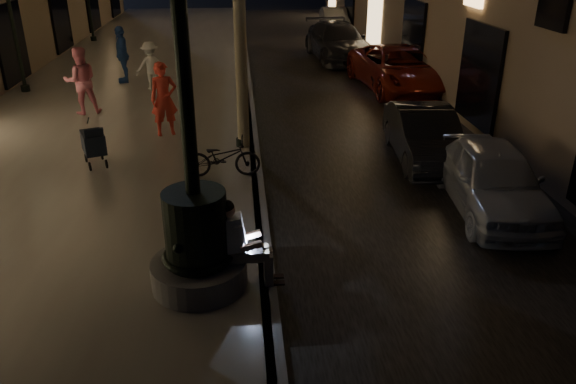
{
  "coord_description": "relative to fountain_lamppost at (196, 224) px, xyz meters",
  "views": [
    {
      "loc": [
        -0.32,
        -5.08,
        4.9
      ],
      "look_at": [
        0.4,
        3.0,
        1.2
      ],
      "focal_mm": 35.0,
      "sensor_mm": 36.0,
      "label": 1
    }
  ],
  "objects": [
    {
      "name": "ground",
      "position": [
        1.0,
        13.0,
        -1.21
      ],
      "size": [
        120.0,
        120.0,
        0.0
      ],
      "primitive_type": "plane",
      "color": "black",
      "rests_on": "ground"
    },
    {
      "name": "cobble_lane",
      "position": [
        4.0,
        13.0,
        -1.2
      ],
      "size": [
        6.0,
        45.0,
        0.02
      ],
      "primitive_type": "cube",
      "color": "black",
      "rests_on": "ground"
    },
    {
      "name": "promenade",
      "position": [
        -3.0,
        13.0,
        -1.11
      ],
      "size": [
        8.0,
        45.0,
        0.2
      ],
      "primitive_type": "cube",
      "color": "slate",
      "rests_on": "ground"
    },
    {
      "name": "curb_strip",
      "position": [
        1.0,
        13.0,
        -1.11
      ],
      "size": [
        0.25,
        45.0,
        0.2
      ],
      "primitive_type": "cube",
      "color": "#59595B",
      "rests_on": "ground"
    },
    {
      "name": "fountain_lamppost",
      "position": [
        0.0,
        0.0,
        0.0
      ],
      "size": [
        1.4,
        1.4,
        5.21
      ],
      "color": "#59595B",
      "rests_on": "promenade"
    },
    {
      "name": "seated_man_laptop",
      "position": [
        0.61,
        0.0,
        -0.29
      ],
      "size": [
        0.99,
        0.34,
        1.36
      ],
      "color": "tan",
      "rests_on": "promenade"
    },
    {
      "name": "lamp_curb_a",
      "position": [
        0.7,
        6.0,
        2.02
      ],
      "size": [
        0.36,
        0.36,
        4.81
      ],
      "color": "black",
      "rests_on": "promenade"
    },
    {
      "name": "stroller",
      "position": [
        -2.58,
        5.01,
        -0.48
      ],
      "size": [
        0.68,
        1.05,
        1.07
      ],
      "rotation": [
        0.0,
        0.0,
        0.37
      ],
      "color": "black",
      "rests_on": "promenade"
    },
    {
      "name": "car_front",
      "position": [
        5.48,
        2.45,
        -0.55
      ],
      "size": [
        1.92,
        3.99,
        1.31
      ],
      "primitive_type": "imported",
      "rotation": [
        0.0,
        0.0,
        -0.1
      ],
      "color": "#A5A8AD",
      "rests_on": "ground"
    },
    {
      "name": "car_second",
      "position": [
        5.0,
        5.16,
        -0.58
      ],
      "size": [
        1.6,
        3.9,
        1.26
      ],
      "primitive_type": "imported",
      "rotation": [
        0.0,
        0.0,
        -0.07
      ],
      "color": "black",
      "rests_on": "ground"
    },
    {
      "name": "car_third",
      "position": [
        6.2,
        11.88,
        -0.48
      ],
      "size": [
        2.91,
        5.48,
        1.47
      ],
      "primitive_type": "imported",
      "rotation": [
        0.0,
        0.0,
        0.09
      ],
      "color": "maroon",
      "rests_on": "ground"
    },
    {
      "name": "car_rear",
      "position": [
        5.0,
        17.34,
        -0.45
      ],
      "size": [
        2.54,
        5.42,
        1.53
      ],
      "primitive_type": "imported",
      "rotation": [
        0.0,
        0.0,
        0.08
      ],
      "color": "#323237",
      "rests_on": "ground"
    },
    {
      "name": "car_fifth",
      "position": [
        6.2,
        25.5,
        -0.59
      ],
      "size": [
        1.43,
        3.83,
        1.25
      ],
      "primitive_type": "imported",
      "rotation": [
        0.0,
        0.0,
        -0.03
      ],
      "color": "#9E9D99",
      "rests_on": "ground"
    },
    {
      "name": "pedestrian_red",
      "position": [
        -1.23,
        7.07,
        -0.07
      ],
      "size": [
        0.78,
        0.62,
        1.87
      ],
      "primitive_type": "imported",
      "rotation": [
        0.0,
        0.0,
        0.28
      ],
      "color": "red",
      "rests_on": "promenade"
    },
    {
      "name": "pedestrian_pink",
      "position": [
        -3.81,
        9.23,
        -0.06
      ],
      "size": [
        1.11,
        0.98,
        1.91
      ],
      "primitive_type": "imported",
      "rotation": [
        0.0,
        0.0,
        3.47
      ],
      "color": "pink",
      "rests_on": "promenade"
    },
    {
      "name": "pedestrian_white",
      "position": [
        -2.23,
        11.94,
        -0.23
      ],
      "size": [
        1.16,
        0.92,
        1.57
      ],
      "primitive_type": "imported",
      "rotation": [
        0.0,
        0.0,
        3.52
      ],
      "color": "silver",
      "rests_on": "promenade"
    },
    {
      "name": "pedestrian_blue",
      "position": [
        -3.33,
        13.08,
        -0.05
      ],
      "size": [
        0.68,
        1.2,
        1.93
      ],
      "primitive_type": "imported",
      "rotation": [
        0.0,
        0.0,
        4.91
      ],
      "color": "#284B94",
      "rests_on": "promenade"
    },
    {
      "name": "bicycle",
      "position": [
        0.28,
        4.14,
        -0.59
      ],
      "size": [
        1.61,
        0.59,
        0.84
      ],
      "primitive_type": "imported",
      "rotation": [
        0.0,
        0.0,
        1.55
      ],
      "color": "black",
      "rests_on": "promenade"
    }
  ]
}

